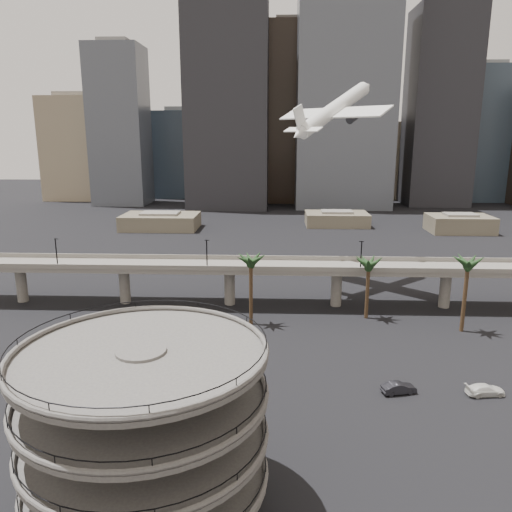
{
  "coord_description": "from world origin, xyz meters",
  "views": [
    {
      "loc": [
        -1.39,
        -43.42,
        34.24
      ],
      "look_at": [
        -4.39,
        28.0,
        16.92
      ],
      "focal_mm": 35.0,
      "sensor_mm": 36.0,
      "label": 1
    }
  ],
  "objects_px": {
    "parking_ramp": "(145,416)",
    "car_b": "(399,388)",
    "car_a": "(241,377)",
    "car_c": "(485,390)",
    "airborne_jet": "(334,110)",
    "overpass": "(283,271)"
  },
  "relations": [
    {
      "from": "car_a",
      "to": "car_c",
      "type": "relative_size",
      "value": 0.8
    },
    {
      "from": "parking_ramp",
      "to": "car_c",
      "type": "distance_m",
      "value": 47.11
    },
    {
      "from": "overpass",
      "to": "car_a",
      "type": "distance_m",
      "value": 34.7
    },
    {
      "from": "airborne_jet",
      "to": "car_b",
      "type": "relative_size",
      "value": 5.1
    },
    {
      "from": "overpass",
      "to": "car_c",
      "type": "xyz_separation_m",
      "value": [
        27.05,
        -35.92,
        -6.58
      ]
    },
    {
      "from": "car_c",
      "to": "car_a",
      "type": "bearing_deg",
      "value": 78.19
    },
    {
      "from": "parking_ramp",
      "to": "car_b",
      "type": "distance_m",
      "value": 37.72
    },
    {
      "from": "airborne_jet",
      "to": "car_a",
      "type": "xyz_separation_m",
      "value": [
        -17.38,
        -50.76,
        -39.04
      ]
    },
    {
      "from": "parking_ramp",
      "to": "car_c",
      "type": "xyz_separation_m",
      "value": [
        40.05,
        23.07,
        -9.08
      ]
    },
    {
      "from": "parking_ramp",
      "to": "car_b",
      "type": "xyz_separation_m",
      "value": [
        28.46,
        23.05,
        -9.05
      ]
    },
    {
      "from": "car_a",
      "to": "car_b",
      "type": "xyz_separation_m",
      "value": [
        21.69,
        -2.47,
        0.07
      ]
    },
    {
      "from": "parking_ramp",
      "to": "car_a",
      "type": "distance_m",
      "value": 27.93
    },
    {
      "from": "parking_ramp",
      "to": "car_a",
      "type": "relative_size",
      "value": 5.34
    },
    {
      "from": "parking_ramp",
      "to": "car_b",
      "type": "bearing_deg",
      "value": 39.0
    },
    {
      "from": "parking_ramp",
      "to": "overpass",
      "type": "distance_m",
      "value": 60.46
    },
    {
      "from": "car_c",
      "to": "overpass",
      "type": "bearing_deg",
      "value": 29.36
    },
    {
      "from": "car_a",
      "to": "car_c",
      "type": "xyz_separation_m",
      "value": [
        33.28,
        -2.44,
        0.05
      ]
    },
    {
      "from": "airborne_jet",
      "to": "car_c",
      "type": "bearing_deg",
      "value": -122.13
    },
    {
      "from": "car_b",
      "to": "parking_ramp",
      "type": "bearing_deg",
      "value": 114.99
    },
    {
      "from": "car_c",
      "to": "car_b",
      "type": "bearing_deg",
      "value": 82.51
    },
    {
      "from": "car_c",
      "to": "parking_ramp",
      "type": "bearing_deg",
      "value": 112.33
    },
    {
      "from": "car_a",
      "to": "car_c",
      "type": "bearing_deg",
      "value": -110.67
    }
  ]
}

